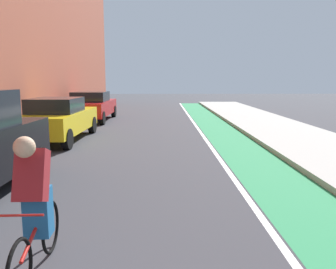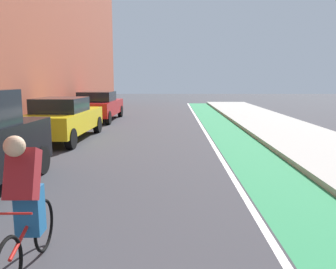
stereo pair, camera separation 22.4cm
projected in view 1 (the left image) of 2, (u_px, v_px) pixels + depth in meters
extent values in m
plane|color=#38383D|center=(139.00, 148.00, 11.05)|extent=(81.54, 81.54, 0.00)
cube|color=#2D8451|center=(228.00, 138.00, 13.08)|extent=(1.60, 37.06, 0.00)
cube|color=white|center=(204.00, 138.00, 13.06)|extent=(0.12, 37.06, 0.00)
cube|color=#A8A59E|center=(294.00, 136.00, 13.11)|extent=(3.36, 37.06, 0.14)
cylinder|color=black|center=(38.00, 161.00, 7.93)|extent=(0.24, 0.67, 0.66)
cube|color=yellow|center=(59.00, 121.00, 12.44)|extent=(1.92, 4.54, 0.70)
cube|color=black|center=(56.00, 106.00, 12.12)|extent=(1.62, 1.94, 0.55)
cylinder|color=black|center=(53.00, 125.00, 14.18)|extent=(0.24, 0.67, 0.66)
cylinder|color=black|center=(92.00, 125.00, 14.15)|extent=(0.24, 0.67, 0.66)
cylinder|color=black|center=(16.00, 139.00, 10.83)|extent=(0.24, 0.67, 0.66)
cylinder|color=black|center=(67.00, 139.00, 10.80)|extent=(0.24, 0.67, 0.66)
cube|color=red|center=(92.00, 108.00, 18.33)|extent=(1.97, 4.68, 0.70)
cube|color=black|center=(91.00, 97.00, 18.01)|extent=(1.69, 1.98, 0.55)
cylinder|color=black|center=(84.00, 111.00, 20.14)|extent=(0.23, 0.66, 0.66)
cylinder|color=black|center=(114.00, 111.00, 20.14)|extent=(0.23, 0.66, 0.66)
cylinder|color=black|center=(66.00, 118.00, 16.64)|extent=(0.23, 0.66, 0.66)
cylinder|color=black|center=(102.00, 118.00, 16.63)|extent=(0.23, 0.66, 0.66)
torus|color=black|center=(51.00, 227.00, 4.39)|extent=(0.06, 0.67, 0.67)
cylinder|color=red|center=(36.00, 228.00, 3.84)|extent=(0.07, 0.96, 0.33)
cylinder|color=red|center=(41.00, 215.00, 4.01)|extent=(0.04, 0.12, 0.55)
cylinder|color=red|center=(19.00, 215.00, 3.35)|extent=(0.48, 0.04, 0.02)
cube|color=#1E598C|center=(38.00, 212.00, 3.92)|extent=(0.29, 0.25, 0.56)
cube|color=maroon|center=(32.00, 175.00, 3.72)|extent=(0.33, 0.41, 0.60)
sphere|color=tan|center=(24.00, 147.00, 3.51)|extent=(0.22, 0.22, 0.22)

